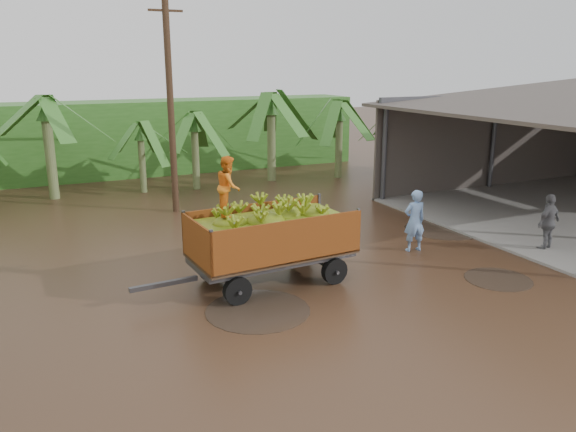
% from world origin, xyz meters
% --- Properties ---
extents(ground, '(100.00, 100.00, 0.00)m').
position_xyz_m(ground, '(0.00, 0.00, 0.00)').
color(ground, black).
rests_on(ground, ground).
extents(hedge_north, '(22.00, 3.00, 3.60)m').
position_xyz_m(hedge_north, '(-2.00, 16.00, 1.80)').
color(hedge_north, '#2D661E').
rests_on(hedge_north, ground).
extents(banana_trailer, '(5.62, 2.20, 3.29)m').
position_xyz_m(banana_trailer, '(-2.25, -0.45, 1.22)').
color(banana_trailer, '#A24F17').
rests_on(banana_trailer, ground).
extents(man_blue, '(0.72, 0.52, 1.84)m').
position_xyz_m(man_blue, '(2.55, 0.06, 0.92)').
color(man_blue, '#7CA5E2').
rests_on(man_blue, ground).
extents(man_grey, '(1.08, 0.61, 1.73)m').
position_xyz_m(man_grey, '(6.11, -1.60, 0.86)').
color(man_grey, slate).
rests_on(man_grey, ground).
extents(utility_pole, '(1.20, 0.24, 7.70)m').
position_xyz_m(utility_pole, '(-2.68, 7.58, 3.91)').
color(utility_pole, '#47301E').
rests_on(utility_pole, ground).
extents(banana_plants, '(24.84, 20.64, 4.33)m').
position_xyz_m(banana_plants, '(-5.16, 6.95, 1.87)').
color(banana_plants, '#2D661E').
rests_on(banana_plants, ground).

